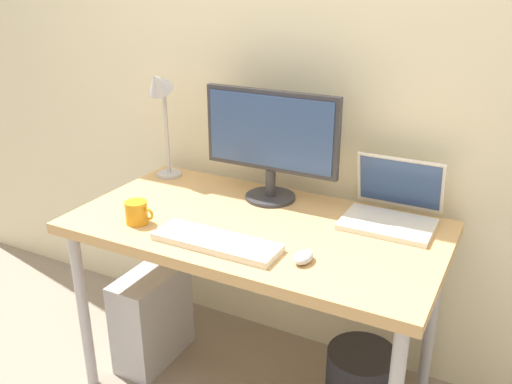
{
  "coord_description": "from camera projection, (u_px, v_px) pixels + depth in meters",
  "views": [
    {
      "loc": [
        0.83,
        -1.59,
        1.6
      ],
      "look_at": [
        0.0,
        0.0,
        0.87
      ],
      "focal_mm": 38.45,
      "sensor_mm": 36.0,
      "label": 1
    }
  ],
  "objects": [
    {
      "name": "keyboard",
      "position": [
        216.0,
        242.0,
        1.82
      ],
      "size": [
        0.44,
        0.14,
        0.02
      ],
      "primitive_type": "cube",
      "color": "silver",
      "rests_on": "desk"
    },
    {
      "name": "monitor",
      "position": [
        271.0,
        139.0,
        2.1
      ],
      "size": [
        0.55,
        0.2,
        0.44
      ],
      "color": "#333338",
      "rests_on": "desk"
    },
    {
      "name": "desk",
      "position": [
        256.0,
        239.0,
        2.01
      ],
      "size": [
        1.34,
        0.71,
        0.75
      ],
      "color": "tan",
      "rests_on": "ground_plane"
    },
    {
      "name": "computer_tower",
      "position": [
        152.0,
        316.0,
        2.37
      ],
      "size": [
        0.18,
        0.36,
        0.42
      ],
      "primitive_type": "cube",
      "color": "#B2B2B7",
      "rests_on": "ground_plane"
    },
    {
      "name": "mouse",
      "position": [
        304.0,
        257.0,
        1.71
      ],
      "size": [
        0.06,
        0.09,
        0.03
      ],
      "primitive_type": "ellipsoid",
      "color": "#B2B2B7",
      "rests_on": "desk"
    },
    {
      "name": "desk_lamp",
      "position": [
        160.0,
        100.0,
        2.28
      ],
      "size": [
        0.11,
        0.16,
        0.49
      ],
      "color": "#B2B2B7",
      "rests_on": "desk"
    },
    {
      "name": "coffee_mug",
      "position": [
        137.0,
        212.0,
        1.97
      ],
      "size": [
        0.12,
        0.08,
        0.08
      ],
      "color": "orange",
      "rests_on": "desk"
    },
    {
      "name": "back_wall",
      "position": [
        306.0,
        54.0,
        2.12
      ],
      "size": [
        4.4,
        0.04,
        2.6
      ],
      "primitive_type": "cube",
      "color": "beige",
      "rests_on": "ground_plane"
    },
    {
      "name": "laptop",
      "position": [
        393.0,
        206.0,
        1.98
      ],
      "size": [
        0.32,
        0.28,
        0.22
      ],
      "color": "silver",
      "rests_on": "desk"
    }
  ]
}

